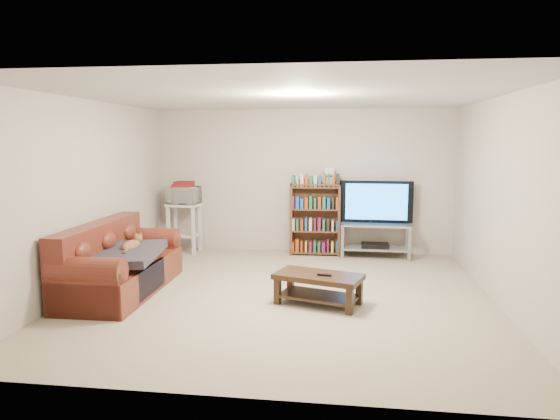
% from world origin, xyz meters
% --- Properties ---
extents(floor, '(5.00, 5.00, 0.00)m').
position_xyz_m(floor, '(0.00, 0.00, 0.00)').
color(floor, tan).
rests_on(floor, ground).
extents(ceiling, '(5.00, 5.00, 0.00)m').
position_xyz_m(ceiling, '(0.00, 0.00, 2.40)').
color(ceiling, white).
rests_on(ceiling, ground).
extents(wall_back, '(5.00, 0.00, 5.00)m').
position_xyz_m(wall_back, '(0.00, 2.50, 1.20)').
color(wall_back, beige).
rests_on(wall_back, ground).
extents(wall_front, '(5.00, 0.00, 5.00)m').
position_xyz_m(wall_front, '(0.00, -2.50, 1.20)').
color(wall_front, beige).
rests_on(wall_front, ground).
extents(wall_left, '(0.00, 5.00, 5.00)m').
position_xyz_m(wall_left, '(-2.50, 0.00, 1.20)').
color(wall_left, beige).
rests_on(wall_left, ground).
extents(wall_right, '(0.00, 5.00, 5.00)m').
position_xyz_m(wall_right, '(2.50, 0.00, 1.20)').
color(wall_right, beige).
rests_on(wall_right, ground).
extents(sofa, '(0.90, 2.04, 0.87)m').
position_xyz_m(sofa, '(-2.10, -0.13, 0.31)').
color(sofa, maroon).
rests_on(sofa, floor).
extents(blanket, '(0.88, 1.09, 0.18)m').
position_xyz_m(blanket, '(-1.92, -0.26, 0.52)').
color(blanket, '#332E3A').
rests_on(blanket, sofa).
extents(cat, '(0.23, 0.56, 0.17)m').
position_xyz_m(cat, '(-1.92, -0.08, 0.58)').
color(cat, brown).
rests_on(cat, sofa).
extents(coffee_table, '(1.09, 0.77, 0.36)m').
position_xyz_m(coffee_table, '(0.44, -0.29, 0.25)').
color(coffee_table, black).
rests_on(coffee_table, floor).
extents(remote, '(0.17, 0.07, 0.02)m').
position_xyz_m(remote, '(0.51, -0.36, 0.37)').
color(remote, black).
rests_on(remote, coffee_table).
extents(tv_stand, '(1.12, 0.52, 0.55)m').
position_xyz_m(tv_stand, '(1.22, 2.20, 0.37)').
color(tv_stand, '#999EA3').
rests_on(tv_stand, floor).
extents(television, '(1.19, 0.19, 0.68)m').
position_xyz_m(television, '(1.22, 2.20, 0.89)').
color(television, black).
rests_on(television, tv_stand).
extents(dvd_player, '(0.45, 0.32, 0.06)m').
position_xyz_m(dvd_player, '(1.22, 2.20, 0.19)').
color(dvd_player, black).
rests_on(dvd_player, tv_stand).
extents(bookshelf, '(0.83, 0.28, 1.19)m').
position_xyz_m(bookshelf, '(0.24, 2.24, 0.61)').
color(bookshelf, '#522F1C').
rests_on(bookshelf, floor).
extents(shelf_clutter, '(0.60, 0.20, 0.28)m').
position_xyz_m(shelf_clutter, '(0.34, 2.26, 1.29)').
color(shelf_clutter, silver).
rests_on(shelf_clutter, bookshelf).
extents(microwave_stand, '(0.55, 0.42, 0.83)m').
position_xyz_m(microwave_stand, '(-1.96, 2.11, 0.53)').
color(microwave_stand, silver).
rests_on(microwave_stand, floor).
extents(microwave, '(0.54, 0.39, 0.28)m').
position_xyz_m(microwave, '(-1.96, 2.11, 0.98)').
color(microwave, silver).
rests_on(microwave, microwave_stand).
extents(game_boxes, '(0.32, 0.29, 0.05)m').
position_xyz_m(game_boxes, '(-1.96, 2.11, 1.14)').
color(game_boxes, maroon).
rests_on(game_boxes, microwave).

